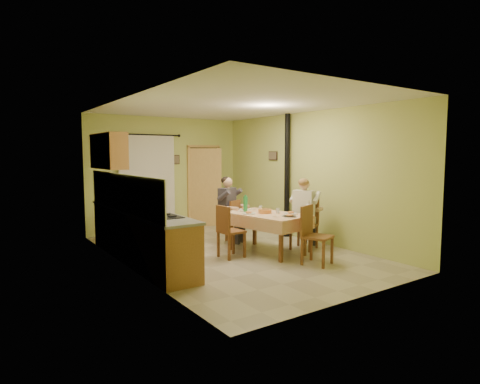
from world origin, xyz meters
TOP-DOWN VIEW (x-y plane):
  - floor at (0.00, 0.00)m, footprint 4.00×6.00m
  - room_shell at (0.00, 0.00)m, footprint 4.04×6.04m
  - kitchen_run at (-1.71, 0.40)m, footprint 0.64×3.64m
  - upper_cabinets at (-1.82, 1.70)m, footprint 0.35×1.40m
  - curtain at (-0.55, 2.90)m, footprint 1.70×0.07m
  - doorway at (1.03, 2.88)m, footprint 0.96×0.43m
  - dining_table at (0.53, -0.39)m, footprint 1.19×1.70m
  - tableware at (0.57, -0.48)m, footprint 0.90×1.57m
  - chair_far at (0.38, 0.70)m, footprint 0.49×0.49m
  - chair_near at (0.73, -1.52)m, footprint 0.58×0.58m
  - chair_right at (1.35, -0.57)m, footprint 0.61×0.61m
  - chair_left at (-0.23, -0.30)m, footprint 0.42×0.42m
  - man_far at (0.38, 0.71)m, footprint 0.65×0.60m
  - man_right at (1.34, -0.58)m, footprint 0.60×0.65m
  - stove_flue at (1.90, 0.60)m, footprint 0.24×0.24m
  - picture_back at (0.25, 2.97)m, footprint 0.19×0.03m
  - picture_right at (1.97, 1.20)m, footprint 0.03×0.31m

SIDE VIEW (x-z plane):
  - floor at x=0.00m, z-range -0.01..0.01m
  - chair_far at x=0.38m, z-range -0.17..0.75m
  - chair_left at x=-0.23m, z-range -0.19..0.77m
  - chair_near at x=0.73m, z-range -0.21..0.80m
  - chair_right at x=1.35m, z-range -0.22..0.80m
  - dining_table at x=0.53m, z-range 0.00..0.76m
  - kitchen_run at x=-1.71m, z-range -0.30..1.26m
  - tableware at x=0.57m, z-range 0.65..0.98m
  - man_far at x=0.38m, z-range 0.18..1.57m
  - man_right at x=1.34m, z-range 0.18..1.57m
  - stove_flue at x=1.90m, z-range -0.38..2.42m
  - doorway at x=1.03m, z-range -0.02..2.13m
  - curtain at x=-0.55m, z-range 0.15..2.37m
  - picture_back at x=0.25m, z-range 1.64..1.86m
  - room_shell at x=0.00m, z-range 0.41..3.23m
  - picture_right at x=1.97m, z-range 1.75..1.96m
  - upper_cabinets at x=-1.82m, z-range 1.60..2.30m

